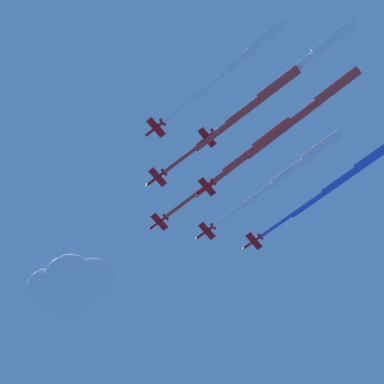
% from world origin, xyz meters
% --- Properties ---
extents(jet_lead, '(62.90, 38.41, 3.65)m').
position_xyz_m(jet_lead, '(-21.40, 9.96, 187.58)').
color(jet_lead, red).
extents(jet_port_inner, '(64.14, 37.78, 3.67)m').
position_xyz_m(jet_port_inner, '(-25.36, 28.80, 186.28)').
color(jet_port_inner, red).
extents(jet_starboard_inner, '(62.61, 37.73, 3.67)m').
position_xyz_m(jet_starboard_inner, '(-39.31, 2.17, 187.66)').
color(jet_starboard_inner, red).
extents(jet_port_mid, '(67.32, 41.05, 3.66)m').
position_xyz_m(jet_port_mid, '(-45.56, 23.64, 186.54)').
color(jet_port_mid, red).
extents(jet_starboard_mid, '(58.35, 35.62, 3.72)m').
position_xyz_m(jet_starboard_mid, '(-24.74, 46.67, 186.81)').
color(jet_starboard_mid, red).
extents(jet_port_outer, '(64.11, 38.36, 3.66)m').
position_xyz_m(jet_port_outer, '(-58.41, -4.73, 186.70)').
color(jet_port_outer, red).
extents(jet_starboard_outer, '(64.04, 38.64, 3.67)m').
position_xyz_m(jet_starboard_outer, '(-46.58, 41.33, 187.78)').
color(jet_starboard_outer, red).
extents(cloud_puff, '(40.97, 31.07, 24.95)m').
position_xyz_m(cloud_puff, '(63.39, -42.10, 204.10)').
color(cloud_puff, white).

